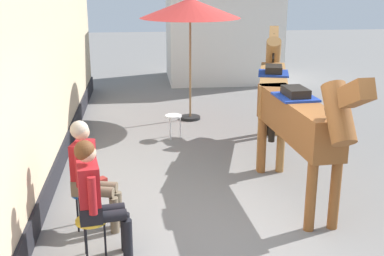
# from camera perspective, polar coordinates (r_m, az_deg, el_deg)

# --- Properties ---
(ground_plane) EXTENTS (40.00, 40.00, 0.00)m
(ground_plane) POSITION_cam_1_polar(r_m,az_deg,el_deg) (8.82, 1.34, -3.03)
(ground_plane) COLOR slate
(pub_facade_wall) EXTENTS (0.34, 14.00, 3.40)m
(pub_facade_wall) POSITION_cam_1_polar(r_m,az_deg,el_deg) (7.03, -18.00, 3.96)
(pub_facade_wall) COLOR #CCB793
(pub_facade_wall) RESTS_ON ground_plane
(distant_cottage) EXTENTS (3.40, 2.60, 3.50)m
(distant_cottage) POSITION_cam_1_polar(r_m,az_deg,el_deg) (15.07, 3.48, 12.35)
(distant_cottage) COLOR silver
(distant_cottage) RESTS_ON ground_plane
(seated_visitor_near) EXTENTS (0.61, 0.48, 1.39)m
(seated_visitor_near) POSITION_cam_1_polar(r_m,az_deg,el_deg) (5.51, -10.97, -7.40)
(seated_visitor_near) COLOR gold
(seated_visitor_near) RESTS_ON ground_plane
(seated_visitor_far) EXTENTS (0.61, 0.48, 1.39)m
(seated_visitor_far) POSITION_cam_1_polar(r_m,az_deg,el_deg) (6.18, -11.70, -4.69)
(seated_visitor_far) COLOR #194C99
(seated_visitor_far) RESTS_ON ground_plane
(saddled_horse_near) EXTENTS (0.59, 3.00, 2.06)m
(saddled_horse_near) POSITION_cam_1_polar(r_m,az_deg,el_deg) (6.84, 12.27, 0.79)
(saddled_horse_near) COLOR brown
(saddled_horse_near) RESTS_ON ground_plane
(saddled_horse_far) EXTENTS (1.03, 2.93, 2.06)m
(saddled_horse_far) POSITION_cam_1_polar(r_m,az_deg,el_deg) (8.91, 9.18, 4.72)
(saddled_horse_far) COLOR #9E6B38
(saddled_horse_far) RESTS_ON ground_plane
(cafe_parasol) EXTENTS (2.10, 2.10, 2.58)m
(cafe_parasol) POSITION_cam_1_polar(r_m,az_deg,el_deg) (10.57, -0.19, 13.44)
(cafe_parasol) COLOR black
(cafe_parasol) RESTS_ON ground_plane
(spare_stool_white) EXTENTS (0.32, 0.32, 0.46)m
(spare_stool_white) POSITION_cam_1_polar(r_m,az_deg,el_deg) (9.59, -2.14, 1.13)
(spare_stool_white) COLOR white
(spare_stool_white) RESTS_ON ground_plane
(satchel_bag) EXTENTS (0.30, 0.26, 0.20)m
(satchel_bag) POSITION_cam_1_polar(r_m,az_deg,el_deg) (7.43, -10.74, -6.47)
(satchel_bag) COLOR maroon
(satchel_bag) RESTS_ON ground_plane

